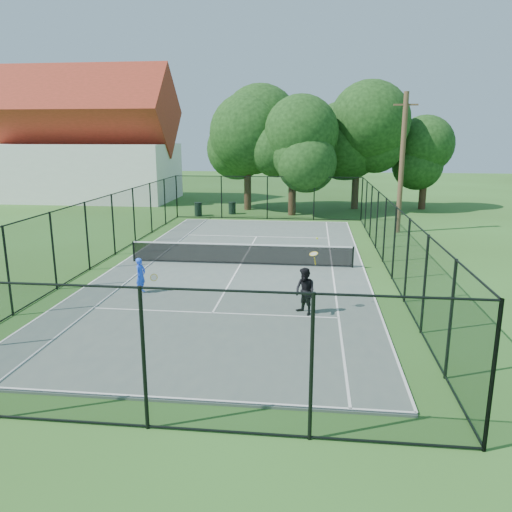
# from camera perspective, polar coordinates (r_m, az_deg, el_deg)

# --- Properties ---
(ground) EXTENTS (120.00, 120.00, 0.00)m
(ground) POSITION_cam_1_polar(r_m,az_deg,el_deg) (22.63, -1.77, -1.10)
(ground) COLOR #2F541C
(tennis_court) EXTENTS (11.00, 24.00, 0.06)m
(tennis_court) POSITION_cam_1_polar(r_m,az_deg,el_deg) (22.62, -1.77, -1.03)
(tennis_court) COLOR #505F5A
(tennis_court) RESTS_ON ground
(tennis_net) EXTENTS (10.08, 0.08, 0.95)m
(tennis_net) POSITION_cam_1_polar(r_m,az_deg,el_deg) (22.49, -1.78, 0.32)
(tennis_net) COLOR black
(tennis_net) RESTS_ON tennis_court
(fence) EXTENTS (13.10, 26.10, 3.00)m
(fence) POSITION_cam_1_polar(r_m,az_deg,el_deg) (22.29, -1.80, 2.63)
(fence) COLOR black
(fence) RESTS_ON ground
(tree_near_left) EXTENTS (6.52, 6.52, 8.50)m
(tree_near_left) POSITION_cam_1_polar(r_m,az_deg,el_deg) (39.43, -0.98, 12.87)
(tree_near_left) COLOR #332114
(tree_near_left) RESTS_ON ground
(tree_near_mid) EXTENTS (5.62, 5.62, 7.35)m
(tree_near_mid) POSITION_cam_1_polar(r_m,az_deg,el_deg) (36.76, 4.23, 11.68)
(tree_near_mid) COLOR #332114
(tree_near_mid) RESTS_ON ground
(tree_near_right) EXTENTS (6.67, 6.67, 9.21)m
(tree_near_right) POSITION_cam_1_polar(r_m,az_deg,el_deg) (40.71, 11.55, 13.51)
(tree_near_right) COLOR #332114
(tree_near_right) RESTS_ON ground
(tree_far_right) EXTENTS (4.78, 4.78, 6.32)m
(tree_far_right) POSITION_cam_1_polar(r_m,az_deg,el_deg) (41.89, 18.79, 10.41)
(tree_far_right) COLOR #332114
(tree_far_right) RESTS_ON ground
(building) EXTENTS (15.30, 8.15, 11.87)m
(building) POSITION_cam_1_polar(r_m,az_deg,el_deg) (48.10, -18.68, 11.96)
(building) COLOR silver
(building) RESTS_ON ground
(trash_bin_left) EXTENTS (0.58, 0.58, 0.97)m
(trash_bin_left) POSITION_cam_1_polar(r_m,az_deg,el_deg) (36.92, -6.63, 5.36)
(trash_bin_left) COLOR black
(trash_bin_left) RESTS_ON ground
(trash_bin_right) EXTENTS (0.58, 0.58, 0.90)m
(trash_bin_right) POSITION_cam_1_polar(r_m,az_deg,el_deg) (37.52, -2.75, 5.51)
(trash_bin_right) COLOR black
(trash_bin_right) RESTS_ON ground
(utility_pole) EXTENTS (1.40, 0.30, 8.20)m
(utility_pole) POSITION_cam_1_polar(r_m,az_deg,el_deg) (31.12, 16.33, 10.17)
(utility_pole) COLOR #4C3823
(utility_pole) RESTS_ON ground
(player_blue) EXTENTS (0.80, 0.55, 1.31)m
(player_blue) POSITION_cam_1_polar(r_m,az_deg,el_deg) (18.91, -13.03, -2.18)
(player_blue) COLOR blue
(player_blue) RESTS_ON tennis_court
(player_black) EXTENTS (0.94, 1.14, 2.44)m
(player_black) POSITION_cam_1_polar(r_m,az_deg,el_deg) (16.26, 5.62, -4.03)
(player_black) COLOR black
(player_black) RESTS_ON tennis_court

